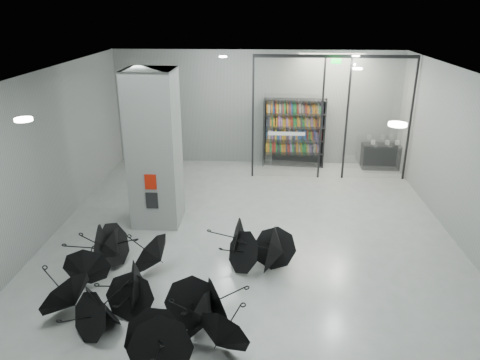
# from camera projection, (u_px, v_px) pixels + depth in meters

# --- Properties ---
(room) EXTENTS (14.00, 14.02, 4.01)m
(room) POSITION_uv_depth(u_px,v_px,m) (251.00, 141.00, 9.20)
(room) COLOR gray
(room) RESTS_ON ground
(column) EXTENTS (1.20, 1.20, 4.00)m
(column) POSITION_uv_depth(u_px,v_px,m) (154.00, 149.00, 11.49)
(column) COLOR slate
(column) RESTS_ON ground
(fire_cabinet) EXTENTS (0.28, 0.04, 0.38)m
(fire_cabinet) POSITION_uv_depth(u_px,v_px,m) (151.00, 182.00, 11.15)
(fire_cabinet) COLOR #A50A07
(fire_cabinet) RESTS_ON column
(info_panel) EXTENTS (0.30, 0.03, 0.42)m
(info_panel) POSITION_uv_depth(u_px,v_px,m) (152.00, 200.00, 11.33)
(info_panel) COLOR black
(info_panel) RESTS_ON column
(exit_sign) EXTENTS (0.30, 0.06, 0.15)m
(exit_sign) POSITION_uv_depth(u_px,v_px,m) (336.00, 61.00, 13.66)
(exit_sign) COLOR #0CE533
(exit_sign) RESTS_ON room
(glass_partition) EXTENTS (5.06, 0.08, 4.00)m
(glass_partition) POSITION_uv_depth(u_px,v_px,m) (331.00, 113.00, 14.44)
(glass_partition) COLOR silver
(glass_partition) RESTS_ON ground
(bookshelf) EXTENTS (2.20, 0.64, 2.38)m
(bookshelf) POSITION_uv_depth(u_px,v_px,m) (294.00, 133.00, 16.01)
(bookshelf) COLOR black
(bookshelf) RESTS_ON ground
(shop_counter) EXTENTS (1.48, 0.63, 0.87)m
(shop_counter) POSITION_uv_depth(u_px,v_px,m) (383.00, 156.00, 15.92)
(shop_counter) COLOR black
(shop_counter) RESTS_ON ground
(umbrella_cluster) EXTENTS (5.12, 4.63, 1.28)m
(umbrella_cluster) POSITION_uv_depth(u_px,v_px,m) (164.00, 285.00, 8.85)
(umbrella_cluster) COLOR black
(umbrella_cluster) RESTS_ON ground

